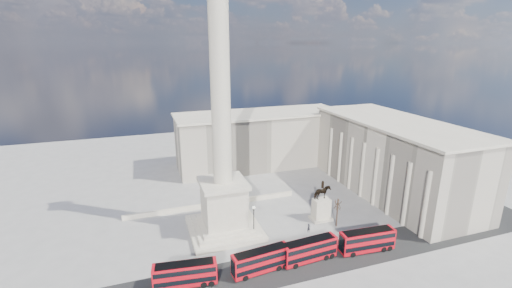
{
  "coord_description": "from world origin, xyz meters",
  "views": [
    {
      "loc": [
        -13.86,
        -55.84,
        36.73
      ],
      "look_at": [
        5.13,
        0.03,
        19.31
      ],
      "focal_mm": 24.0,
      "sensor_mm": 36.0,
      "label": 1
    }
  ],
  "objects_px": {
    "red_bus_d": "(367,240)",
    "victorian_lamp": "(254,220)",
    "red_bus_b": "(261,260)",
    "pedestrian_standing": "(345,237)",
    "pedestrian_walking": "(309,228)",
    "nelsons_column": "(223,171)",
    "equestrian_statue": "(321,206)",
    "red_bus_c": "(310,250)",
    "red_bus_a": "(186,274)",
    "pedestrian_crossing": "(259,255)"
  },
  "relations": [
    {
      "from": "nelsons_column",
      "to": "pedestrian_standing",
      "type": "xyz_separation_m",
      "value": [
        21.01,
        -11.38,
        -11.95
      ]
    },
    {
      "from": "pedestrian_walking",
      "to": "pedestrian_standing",
      "type": "bearing_deg",
      "value": -50.55
    },
    {
      "from": "victorian_lamp",
      "to": "pedestrian_walking",
      "type": "relative_size",
      "value": 3.82
    },
    {
      "from": "nelsons_column",
      "to": "equestrian_statue",
      "type": "bearing_deg",
      "value": -6.4
    },
    {
      "from": "red_bus_a",
      "to": "victorian_lamp",
      "type": "relative_size",
      "value": 1.46
    },
    {
      "from": "nelsons_column",
      "to": "red_bus_d",
      "type": "relative_size",
      "value": 4.77
    },
    {
      "from": "victorian_lamp",
      "to": "equestrian_statue",
      "type": "bearing_deg",
      "value": 8.44
    },
    {
      "from": "nelsons_column",
      "to": "red_bus_c",
      "type": "xyz_separation_m",
      "value": [
        11.74,
        -14.7,
        -10.78
      ]
    },
    {
      "from": "nelsons_column",
      "to": "pedestrian_walking",
      "type": "distance_m",
      "value": 20.93
    },
    {
      "from": "nelsons_column",
      "to": "equestrian_statue",
      "type": "relative_size",
      "value": 5.52
    },
    {
      "from": "pedestrian_standing",
      "to": "pedestrian_crossing",
      "type": "distance_m",
      "value": 17.48
    },
    {
      "from": "nelsons_column",
      "to": "red_bus_b",
      "type": "bearing_deg",
      "value": -79.59
    },
    {
      "from": "nelsons_column",
      "to": "red_bus_b",
      "type": "height_order",
      "value": "nelsons_column"
    },
    {
      "from": "red_bus_d",
      "to": "pedestrian_walking",
      "type": "bearing_deg",
      "value": 130.81
    },
    {
      "from": "nelsons_column",
      "to": "victorian_lamp",
      "type": "relative_size",
      "value": 7.23
    },
    {
      "from": "red_bus_b",
      "to": "pedestrian_standing",
      "type": "distance_m",
      "value": 18.64
    },
    {
      "from": "nelsons_column",
      "to": "red_bus_c",
      "type": "bearing_deg",
      "value": -51.38
    },
    {
      "from": "pedestrian_standing",
      "to": "pedestrian_walking",
      "type": "bearing_deg",
      "value": -80.07
    },
    {
      "from": "red_bus_c",
      "to": "red_bus_d",
      "type": "relative_size",
      "value": 0.98
    },
    {
      "from": "red_bus_d",
      "to": "pedestrian_standing",
      "type": "bearing_deg",
      "value": 120.36
    },
    {
      "from": "red_bus_b",
      "to": "red_bus_c",
      "type": "height_order",
      "value": "red_bus_c"
    },
    {
      "from": "victorian_lamp",
      "to": "pedestrian_standing",
      "type": "height_order",
      "value": "victorian_lamp"
    },
    {
      "from": "equestrian_statue",
      "to": "red_bus_b",
      "type": "bearing_deg",
      "value": -145.45
    },
    {
      "from": "pedestrian_walking",
      "to": "pedestrian_crossing",
      "type": "bearing_deg",
      "value": -161.6
    },
    {
      "from": "equestrian_statue",
      "to": "pedestrian_walking",
      "type": "relative_size",
      "value": 5.0
    },
    {
      "from": "nelsons_column",
      "to": "red_bus_a",
      "type": "bearing_deg",
      "value": -124.14
    },
    {
      "from": "red_bus_d",
      "to": "victorian_lamp",
      "type": "relative_size",
      "value": 1.52
    },
    {
      "from": "red_bus_b",
      "to": "victorian_lamp",
      "type": "xyz_separation_m",
      "value": [
        2.04,
        10.1,
        1.94
      ]
    },
    {
      "from": "nelsons_column",
      "to": "red_bus_b",
      "type": "distance_m",
      "value": 18.54
    },
    {
      "from": "red_bus_b",
      "to": "victorian_lamp",
      "type": "height_order",
      "value": "victorian_lamp"
    },
    {
      "from": "pedestrian_walking",
      "to": "pedestrian_standing",
      "type": "xyz_separation_m",
      "value": [
        5.0,
        -5.25,
        0.06
      ]
    },
    {
      "from": "red_bus_c",
      "to": "equestrian_statue",
      "type": "distance_m",
      "value": 15.4
    },
    {
      "from": "red_bus_b",
      "to": "victorian_lamp",
      "type": "relative_size",
      "value": 1.47
    },
    {
      "from": "red_bus_c",
      "to": "pedestrian_crossing",
      "type": "distance_m",
      "value": 8.99
    },
    {
      "from": "nelsons_column",
      "to": "pedestrian_crossing",
      "type": "xyz_separation_m",
      "value": [
        3.52,
        -11.32,
        -12.12
      ]
    },
    {
      "from": "red_bus_b",
      "to": "red_bus_c",
      "type": "distance_m",
      "value": 9.02
    },
    {
      "from": "red_bus_b",
      "to": "pedestrian_standing",
      "type": "bearing_deg",
      "value": 4.6
    },
    {
      "from": "red_bus_b",
      "to": "equestrian_statue",
      "type": "bearing_deg",
      "value": 28.45
    },
    {
      "from": "red_bus_a",
      "to": "red_bus_d",
      "type": "distance_m",
      "value": 32.75
    },
    {
      "from": "nelsons_column",
      "to": "pedestrian_walking",
      "type": "height_order",
      "value": "nelsons_column"
    },
    {
      "from": "equestrian_statue",
      "to": "red_bus_a",
      "type": "bearing_deg",
      "value": -158.7
    },
    {
      "from": "red_bus_c",
      "to": "pedestrian_walking",
      "type": "distance_m",
      "value": 9.65
    },
    {
      "from": "nelsons_column",
      "to": "victorian_lamp",
      "type": "distance_m",
      "value": 11.11
    },
    {
      "from": "red_bus_d",
      "to": "nelsons_column",
      "type": "bearing_deg",
      "value": 149.91
    },
    {
      "from": "red_bus_d",
      "to": "red_bus_a",
      "type": "bearing_deg",
      "value": -178.39
    },
    {
      "from": "red_bus_d",
      "to": "pedestrian_standing",
      "type": "height_order",
      "value": "red_bus_d"
    },
    {
      "from": "red_bus_b",
      "to": "red_bus_d",
      "type": "bearing_deg",
      "value": -7.97
    },
    {
      "from": "red_bus_d",
      "to": "equestrian_statue",
      "type": "distance_m",
      "value": 13.37
    },
    {
      "from": "red_bus_a",
      "to": "pedestrian_crossing",
      "type": "xyz_separation_m",
      "value": [
        13.18,
        2.93,
        -1.3
      ]
    },
    {
      "from": "red_bus_b",
      "to": "red_bus_d",
      "type": "relative_size",
      "value": 0.97
    }
  ]
}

